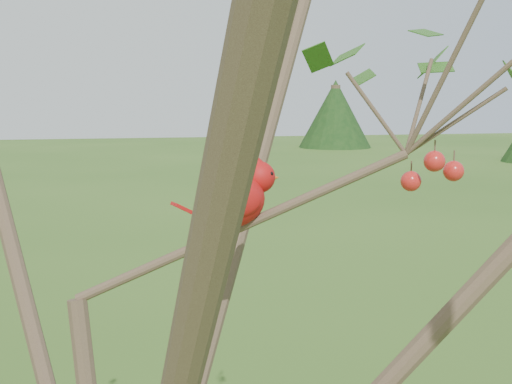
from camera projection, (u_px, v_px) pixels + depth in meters
crabapple_tree at (120, 214)px, 1.01m from camera, size 2.35×2.05×2.95m
cardinal at (235, 196)px, 1.15m from camera, size 0.21×0.13×0.15m
distant_trees at (24, 123)px, 23.30m from camera, size 37.08×15.38×3.34m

